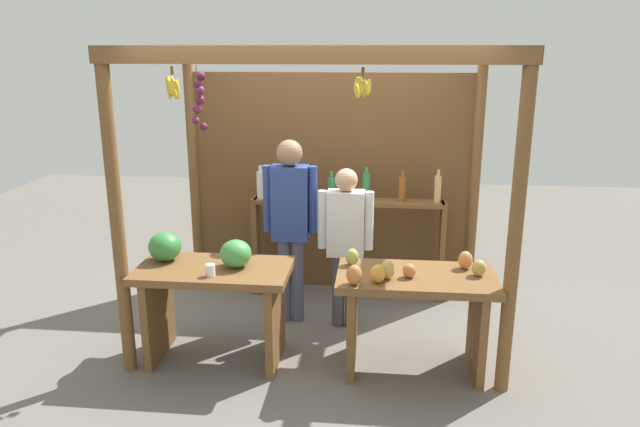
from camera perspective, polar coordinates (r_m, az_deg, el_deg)
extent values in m
plane|color=slate|center=(5.51, 0.20, -10.59)|extent=(12.00, 12.00, 0.00)
cylinder|color=brown|center=(4.59, -18.94, -0.51)|extent=(0.10, 0.10, 2.45)
cylinder|color=brown|center=(4.28, 18.25, -1.60)|extent=(0.10, 0.10, 2.45)
cylinder|color=brown|center=(6.25, -12.05, 4.16)|extent=(0.10, 0.10, 2.45)
cylinder|color=brown|center=(6.03, 14.69, 3.57)|extent=(0.10, 0.10, 2.45)
cube|color=brown|center=(4.02, -1.10, 15.00)|extent=(2.94, 0.12, 0.12)
cube|color=brown|center=(5.27, -15.88, 14.59)|extent=(0.12, 1.94, 0.12)
cube|color=brown|center=(5.00, 17.21, 14.46)|extent=(0.12, 1.94, 0.12)
cube|color=brown|center=(6.02, 1.09, 2.88)|extent=(2.84, 0.04, 2.20)
cylinder|color=brown|center=(4.09, 4.15, 13.43)|extent=(0.02, 0.02, 0.06)
ellipsoid|color=gold|center=(4.10, 4.66, 11.99)|extent=(0.04, 0.05, 0.11)
ellipsoid|color=gold|center=(4.12, 4.40, 11.78)|extent=(0.07, 0.06, 0.12)
ellipsoid|color=gold|center=(4.13, 3.97, 11.76)|extent=(0.08, 0.05, 0.12)
ellipsoid|color=gold|center=(4.11, 3.59, 12.25)|extent=(0.04, 0.05, 0.12)
ellipsoid|color=gold|center=(4.08, 3.56, 11.72)|extent=(0.06, 0.07, 0.12)
ellipsoid|color=gold|center=(4.05, 3.98, 12.21)|extent=(0.06, 0.04, 0.12)
ellipsoid|color=gold|center=(4.06, 4.43, 11.98)|extent=(0.06, 0.05, 0.12)
cylinder|color=brown|center=(4.44, -14.01, 13.19)|extent=(0.02, 0.02, 0.06)
ellipsoid|color=gold|center=(4.43, -13.54, 11.48)|extent=(0.04, 0.07, 0.15)
ellipsoid|color=gold|center=(4.45, -13.60, 11.46)|extent=(0.06, 0.06, 0.15)
ellipsoid|color=gold|center=(4.46, -13.73, 11.68)|extent=(0.09, 0.05, 0.15)
ellipsoid|color=gold|center=(4.47, -13.99, 11.42)|extent=(0.08, 0.07, 0.15)
ellipsoid|color=gold|center=(4.46, -14.12, 11.79)|extent=(0.05, 0.06, 0.15)
ellipsoid|color=gold|center=(4.44, -14.32, 11.82)|extent=(0.05, 0.08, 0.15)
ellipsoid|color=gold|center=(4.41, -14.29, 11.85)|extent=(0.08, 0.06, 0.15)
ellipsoid|color=gold|center=(4.41, -13.93, 11.53)|extent=(0.08, 0.05, 0.15)
ellipsoid|color=gold|center=(4.42, -13.76, 11.66)|extent=(0.06, 0.06, 0.15)
cylinder|color=#4C422D|center=(4.59, -11.62, 10.34)|extent=(0.01, 0.01, 0.55)
sphere|color=#47142D|center=(4.59, -11.33, 12.79)|extent=(0.06, 0.06, 0.06)
sphere|color=#47142D|center=(4.59, -11.67, 12.05)|extent=(0.06, 0.06, 0.06)
sphere|color=#601E42|center=(4.59, -11.45, 11.51)|extent=(0.07, 0.07, 0.07)
sphere|color=#511938|center=(4.60, -11.44, 10.64)|extent=(0.07, 0.07, 0.07)
sphere|color=#601E42|center=(4.61, -11.71, 9.79)|extent=(0.07, 0.07, 0.07)
sphere|color=#601E42|center=(4.61, -11.85, 8.73)|extent=(0.06, 0.06, 0.06)
sphere|color=#511938|center=(4.63, -11.12, 8.19)|extent=(0.06, 0.06, 0.06)
cube|color=brown|center=(4.72, -10.17, -5.42)|extent=(1.19, 0.64, 0.06)
cube|color=brown|center=(5.02, -15.27, -9.31)|extent=(0.06, 0.58, 0.73)
cube|color=brown|center=(4.77, -4.32, -10.12)|extent=(0.06, 0.58, 0.73)
ellipsoid|color=#429347|center=(4.65, -8.09, -3.83)|extent=(0.34, 0.34, 0.22)
ellipsoid|color=#38843D|center=(4.90, -14.67, -3.09)|extent=(0.34, 0.34, 0.23)
cylinder|color=white|center=(4.52, -10.47, -5.37)|extent=(0.07, 0.07, 0.09)
cube|color=brown|center=(4.55, 9.23, -6.16)|extent=(1.19, 0.64, 0.06)
cube|color=brown|center=(4.71, 3.11, -10.46)|extent=(0.06, 0.58, 0.73)
cube|color=brown|center=(4.77, 14.86, -10.65)|extent=(0.06, 0.58, 0.73)
ellipsoid|color=#CC7038|center=(4.46, 8.57, -5.44)|extent=(0.14, 0.14, 0.11)
ellipsoid|color=#E07F47|center=(4.71, 13.77, -4.36)|extent=(0.12, 0.12, 0.14)
ellipsoid|color=#CC7038|center=(4.29, 3.30, -5.89)|extent=(0.16, 0.16, 0.15)
ellipsoid|color=#A8B24C|center=(4.66, 3.10, -4.18)|extent=(0.15, 0.15, 0.14)
ellipsoid|color=#B79E47|center=(4.60, 15.01, -5.07)|extent=(0.11, 0.11, 0.13)
ellipsoid|color=#B79E47|center=(4.41, 6.49, -5.38)|extent=(0.14, 0.14, 0.14)
ellipsoid|color=gold|center=(4.34, 5.57, -5.76)|extent=(0.16, 0.16, 0.14)
cube|color=brown|center=(6.05, -6.12, -3.07)|extent=(0.05, 0.20, 1.00)
cube|color=brown|center=(5.96, 11.58, -3.61)|extent=(0.05, 0.20, 1.00)
cube|color=brown|center=(5.80, 2.72, 1.11)|extent=(1.85, 0.22, 0.04)
cylinder|color=silver|center=(5.87, -5.72, 2.76)|extent=(0.08, 0.08, 0.26)
cylinder|color=silver|center=(5.83, -5.76, 4.31)|extent=(0.04, 0.04, 0.06)
cylinder|color=#994C1E|center=(5.81, -2.38, 2.50)|extent=(0.07, 0.07, 0.22)
cylinder|color=#994C1E|center=(5.78, -2.40, 3.86)|extent=(0.03, 0.03, 0.06)
cylinder|color=#338C4C|center=(5.78, 1.10, 2.40)|extent=(0.08, 0.08, 0.22)
cylinder|color=#338C4C|center=(5.75, 1.10, 3.76)|extent=(0.03, 0.03, 0.06)
cylinder|color=#338C4C|center=(5.75, 4.46, 2.54)|extent=(0.07, 0.07, 0.26)
cylinder|color=#338C4C|center=(5.72, 4.49, 4.12)|extent=(0.03, 0.03, 0.06)
cylinder|color=#994C1E|center=(5.76, 7.87, 2.32)|extent=(0.07, 0.07, 0.24)
cylinder|color=#994C1E|center=(5.73, 7.92, 3.77)|extent=(0.03, 0.03, 0.06)
cylinder|color=#D8B266|center=(5.78, 11.23, 2.31)|extent=(0.07, 0.07, 0.26)
cylinder|color=#D8B266|center=(5.75, 11.31, 3.86)|extent=(0.03, 0.03, 0.06)
cylinder|color=#555772|center=(5.45, -3.40, -6.35)|extent=(0.11, 0.11, 0.79)
cylinder|color=#555772|center=(5.44, -2.15, -6.41)|extent=(0.11, 0.11, 0.79)
cube|color=#2D428C|center=(5.22, -2.88, 1.01)|extent=(0.32, 0.19, 0.66)
cylinder|color=#2D428C|center=(5.24, -5.05, 1.41)|extent=(0.08, 0.08, 0.60)
cylinder|color=#2D428C|center=(5.18, -0.70, 1.31)|extent=(0.08, 0.08, 0.60)
sphere|color=#997051|center=(5.12, -2.95, 5.83)|extent=(0.23, 0.23, 0.23)
cylinder|color=#4B4A55|center=(5.36, 1.76, -7.36)|extent=(0.11, 0.11, 0.68)
cylinder|color=#4B4A55|center=(5.35, 3.05, -7.40)|extent=(0.11, 0.11, 0.68)
cube|color=white|center=(5.14, 2.48, -0.95)|extent=(0.32, 0.19, 0.57)
cylinder|color=white|center=(5.15, 0.27, -0.58)|extent=(0.08, 0.08, 0.52)
cylinder|color=white|center=(5.13, 4.72, -0.70)|extent=(0.08, 0.08, 0.52)
sphere|color=tan|center=(5.05, 2.54, 3.24)|extent=(0.20, 0.20, 0.20)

